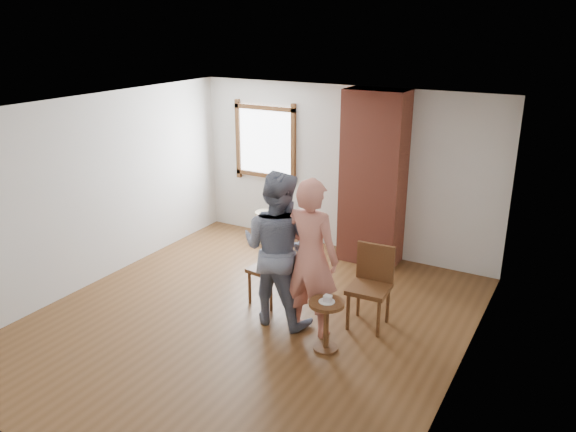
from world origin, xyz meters
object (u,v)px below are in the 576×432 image
at_px(dining_chair_right, 371,281).
at_px(dining_chair_left, 272,263).
at_px(stoneware_crock, 267,226).
at_px(man, 277,248).
at_px(side_table, 326,318).
at_px(person_pink, 310,258).

bearing_deg(dining_chair_right, dining_chair_left, 179.31).
relative_size(stoneware_crock, man, 0.27).
bearing_deg(man, dining_chair_left, -52.31).
distance_m(side_table, man, 1.03).
xyz_separation_m(man, person_pink, (0.47, -0.05, -0.00)).
distance_m(dining_chair_right, person_pink, 0.86).
bearing_deg(stoneware_crock, dining_chair_right, -34.13).
relative_size(side_table, person_pink, 0.32).
xyz_separation_m(stoneware_crock, side_table, (2.30, -2.50, 0.15)).
bearing_deg(stoneware_crock, side_table, -47.38).
height_order(dining_chair_right, person_pink, person_pink).
bearing_deg(person_pink, dining_chair_left, -30.15).
distance_m(stoneware_crock, dining_chair_right, 3.05).
bearing_deg(dining_chair_right, person_pink, -139.77).
relative_size(dining_chair_left, dining_chair_right, 0.94).
xyz_separation_m(stoneware_crock, dining_chair_right, (2.51, -1.70, 0.30)).
relative_size(stoneware_crock, dining_chair_right, 0.51).
height_order(stoneware_crock, person_pink, person_pink).
relative_size(stoneware_crock, dining_chair_left, 0.54).
bearing_deg(stoneware_crock, dining_chair_left, -56.66).
xyz_separation_m(dining_chair_left, side_table, (1.14, -0.73, -0.12)).
distance_m(man, person_pink, 0.47).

